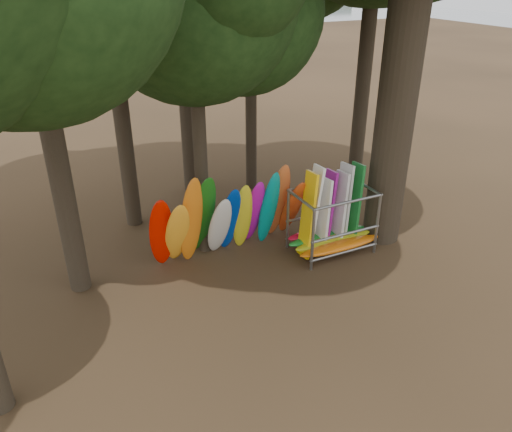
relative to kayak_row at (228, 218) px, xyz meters
name	(u,v)px	position (x,y,z in m)	size (l,w,h in m)	color
ground	(276,280)	(0.71, -1.91, -1.32)	(120.00, 120.00, 0.00)	#47331E
lake	(54,37)	(0.71, 58.09, -1.32)	(160.00, 160.00, 0.00)	gray
kayak_row	(228,218)	(0.00, 0.00, 0.00)	(5.08, 1.87, 3.18)	red
storage_rack	(332,223)	(3.09, -1.11, -0.34)	(2.92, 1.61, 2.85)	gray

